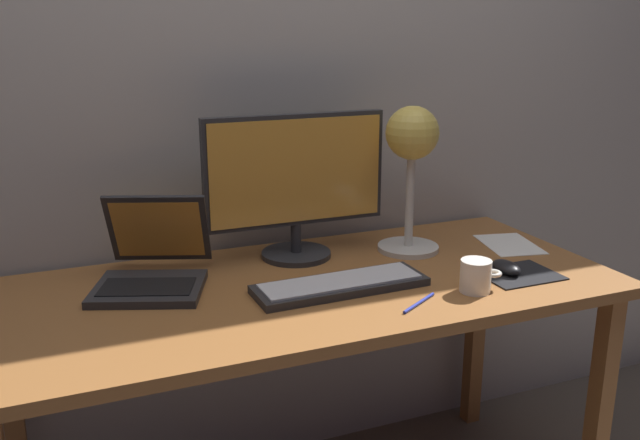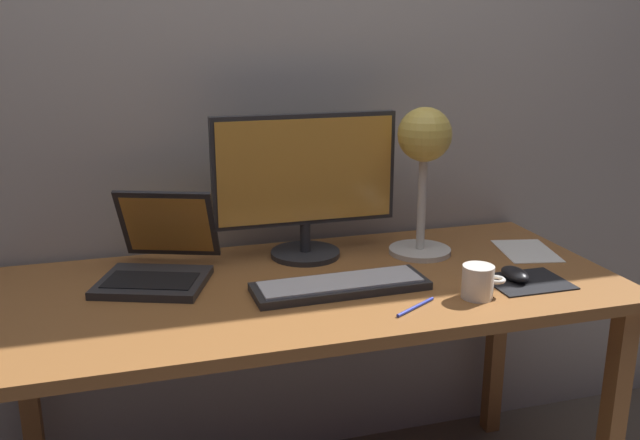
# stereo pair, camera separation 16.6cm
# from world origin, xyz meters

# --- Properties ---
(back_wall) EXTENTS (4.80, 0.06, 2.60)m
(back_wall) POSITION_xyz_m (0.00, 0.40, 1.30)
(back_wall) COLOR #A8A099
(back_wall) RESTS_ON ground
(desk) EXTENTS (1.60, 0.70, 0.74)m
(desk) POSITION_xyz_m (0.00, 0.00, 0.66)
(desk) COLOR #935B2D
(desk) RESTS_ON ground
(monitor) EXTENTS (0.52, 0.20, 0.41)m
(monitor) POSITION_xyz_m (0.05, 0.20, 0.97)
(monitor) COLOR #28282B
(monitor) RESTS_ON desk
(keyboard_main) EXTENTS (0.44, 0.15, 0.03)m
(keyboard_main) POSITION_xyz_m (0.06, -0.07, 0.75)
(keyboard_main) COLOR #28282B
(keyboard_main) RESTS_ON desk
(laptop) EXTENTS (0.35, 0.38, 0.22)m
(laptop) POSITION_xyz_m (-0.36, 0.16, 0.80)
(laptop) COLOR #28282B
(laptop) RESTS_ON desk
(desk_lamp) EXTENTS (0.18, 0.18, 0.42)m
(desk_lamp) POSITION_xyz_m (0.37, 0.14, 1.04)
(desk_lamp) COLOR beige
(desk_lamp) RESTS_ON desk
(mousepad) EXTENTS (0.20, 0.16, 0.00)m
(mousepad) POSITION_xyz_m (0.54, -0.16, 0.74)
(mousepad) COLOR black
(mousepad) RESTS_ON desk
(mouse) EXTENTS (0.06, 0.10, 0.03)m
(mouse) POSITION_xyz_m (0.51, -0.14, 0.76)
(mouse) COLOR black
(mouse) RESTS_ON mousepad
(coffee_mug) EXTENTS (0.11, 0.08, 0.08)m
(coffee_mug) POSITION_xyz_m (0.36, -0.21, 0.78)
(coffee_mug) COLOR white
(coffee_mug) RESTS_ON desk
(paper_sheet_near_mouse) EXTENTS (0.19, 0.24, 0.00)m
(paper_sheet_near_mouse) POSITION_xyz_m (0.68, 0.06, 0.74)
(paper_sheet_near_mouse) COLOR white
(paper_sheet_near_mouse) RESTS_ON desk
(pen) EXTENTS (0.12, 0.08, 0.01)m
(pen) POSITION_xyz_m (0.19, -0.23, 0.74)
(pen) COLOR #2633A5
(pen) RESTS_ON desk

